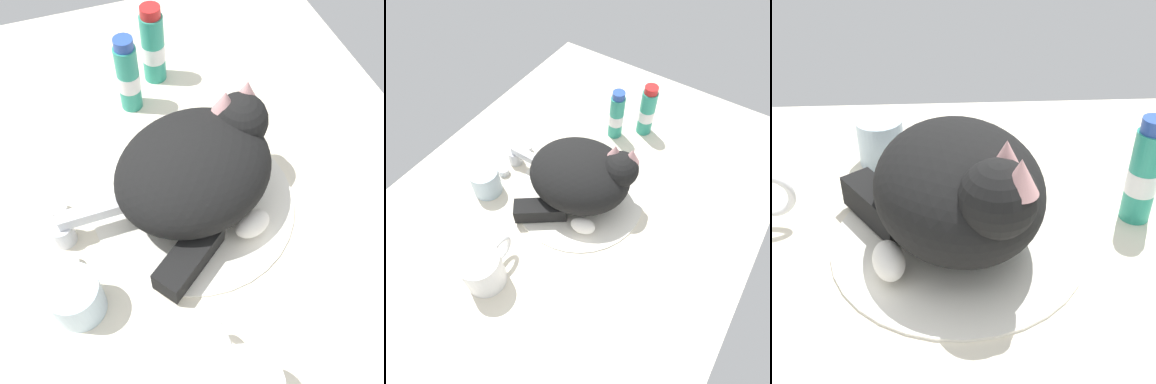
% 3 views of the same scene
% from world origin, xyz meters
% --- Properties ---
extents(ground_plane, '(1.10, 0.83, 0.03)m').
position_xyz_m(ground_plane, '(0.00, 0.00, -0.01)').
color(ground_plane, silver).
extents(sink_basin, '(0.31, 0.31, 0.01)m').
position_xyz_m(sink_basin, '(0.00, 0.00, 0.00)').
color(sink_basin, white).
rests_on(sink_basin, ground_plane).
extents(faucet, '(0.12, 0.11, 0.06)m').
position_xyz_m(faucet, '(0.00, 0.19, 0.03)').
color(faucet, silver).
rests_on(faucet, ground_plane).
extents(cat, '(0.27, 0.27, 0.16)m').
position_xyz_m(cat, '(0.00, -0.01, 0.08)').
color(cat, black).
rests_on(cat, sink_basin).
extents(rinse_cup, '(0.07, 0.07, 0.07)m').
position_xyz_m(rinse_cup, '(-0.11, 0.20, 0.04)').
color(rinse_cup, silver).
rests_on(rinse_cup, ground_plane).
extents(toothpaste_bottle, '(0.04, 0.04, 0.14)m').
position_xyz_m(toothpaste_bottle, '(0.23, 0.04, 0.07)').
color(toothpaste_bottle, teal).
rests_on(toothpaste_bottle, ground_plane).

